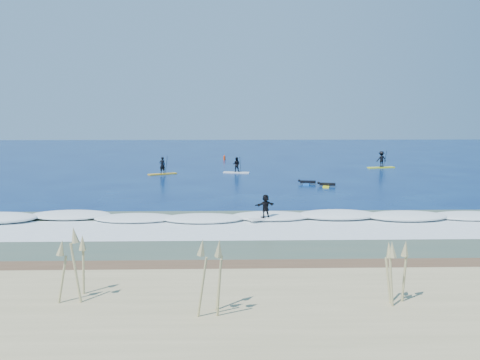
{
  "coord_description": "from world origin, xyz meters",
  "views": [
    {
      "loc": [
        -1.66,
        -41.15,
        6.31
      ],
      "look_at": [
        -0.49,
        3.45,
        0.6
      ],
      "focal_mm": 40.0,
      "sensor_mm": 36.0,
      "label": 1
    }
  ],
  "objects_px": {
    "sup_paddler_center": "(236,166)",
    "prone_paddler_far": "(307,183)",
    "wave_surfer": "(265,208)",
    "marker_buoy": "(224,158)",
    "sup_paddler_right": "(381,160)",
    "sup_paddler_left": "(162,168)",
    "prone_paddler_near": "(326,185)"
  },
  "relations": [
    {
      "from": "sup_paddler_right",
      "to": "prone_paddler_near",
      "type": "bearing_deg",
      "value": -135.58
    },
    {
      "from": "sup_paddler_center",
      "to": "sup_paddler_right",
      "type": "distance_m",
      "value": 17.16
    },
    {
      "from": "prone_paddler_near",
      "to": "prone_paddler_far",
      "type": "distance_m",
      "value": 2.1
    },
    {
      "from": "wave_surfer",
      "to": "prone_paddler_far",
      "type": "bearing_deg",
      "value": 49.08
    },
    {
      "from": "sup_paddler_left",
      "to": "prone_paddler_near",
      "type": "height_order",
      "value": "sup_paddler_left"
    },
    {
      "from": "sup_paddler_left",
      "to": "wave_surfer",
      "type": "xyz_separation_m",
      "value": [
        8.72,
        -23.78,
        0.18
      ]
    },
    {
      "from": "sup_paddler_left",
      "to": "sup_paddler_right",
      "type": "bearing_deg",
      "value": -16.76
    },
    {
      "from": "wave_surfer",
      "to": "marker_buoy",
      "type": "height_order",
      "value": "wave_surfer"
    },
    {
      "from": "prone_paddler_near",
      "to": "wave_surfer",
      "type": "bearing_deg",
      "value": 170.0
    },
    {
      "from": "sup_paddler_center",
      "to": "prone_paddler_near",
      "type": "relative_size",
      "value": 1.39
    },
    {
      "from": "prone_paddler_near",
      "to": "sup_paddler_center",
      "type": "bearing_deg",
      "value": 49.08
    },
    {
      "from": "sup_paddler_left",
      "to": "prone_paddler_far",
      "type": "relative_size",
      "value": 1.44
    },
    {
      "from": "prone_paddler_near",
      "to": "sup_paddler_left",
      "type": "bearing_deg",
      "value": 71.56
    },
    {
      "from": "sup_paddler_left",
      "to": "prone_paddler_near",
      "type": "xyz_separation_m",
      "value": [
        14.98,
        -9.3,
        -0.51
      ]
    },
    {
      "from": "sup_paddler_center",
      "to": "prone_paddler_far",
      "type": "relative_size",
      "value": 1.38
    },
    {
      "from": "sup_paddler_left",
      "to": "marker_buoy",
      "type": "relative_size",
      "value": 3.83
    },
    {
      "from": "sup_paddler_center",
      "to": "prone_paddler_near",
      "type": "bearing_deg",
      "value": -41.76
    },
    {
      "from": "prone_paddler_near",
      "to": "marker_buoy",
      "type": "relative_size",
      "value": 2.65
    },
    {
      "from": "prone_paddler_near",
      "to": "marker_buoy",
      "type": "xyz_separation_m",
      "value": [
        -8.74,
        25.17,
        0.19
      ]
    },
    {
      "from": "prone_paddler_far",
      "to": "sup_paddler_center",
      "type": "bearing_deg",
      "value": 46.24
    },
    {
      "from": "sup_paddler_center",
      "to": "prone_paddler_far",
      "type": "bearing_deg",
      "value": -43.18
    },
    {
      "from": "sup_paddler_right",
      "to": "marker_buoy",
      "type": "distance_m",
      "value": 20.47
    },
    {
      "from": "sup_paddler_center",
      "to": "prone_paddler_far",
      "type": "xyz_separation_m",
      "value": [
        6.01,
        -8.82,
        -0.57
      ]
    },
    {
      "from": "prone_paddler_far",
      "to": "marker_buoy",
      "type": "height_order",
      "value": "marker_buoy"
    },
    {
      "from": "prone_paddler_near",
      "to": "marker_buoy",
      "type": "height_order",
      "value": "marker_buoy"
    },
    {
      "from": "prone_paddler_near",
      "to": "prone_paddler_far",
      "type": "xyz_separation_m",
      "value": [
        -1.43,
        1.54,
        0.0
      ]
    },
    {
      "from": "sup_paddler_left",
      "to": "prone_paddler_far",
      "type": "distance_m",
      "value": 15.62
    },
    {
      "from": "sup_paddler_left",
      "to": "marker_buoy",
      "type": "height_order",
      "value": "sup_paddler_left"
    },
    {
      "from": "prone_paddler_far",
      "to": "marker_buoy",
      "type": "relative_size",
      "value": 2.67
    },
    {
      "from": "sup_paddler_right",
      "to": "wave_surfer",
      "type": "distance_m",
      "value": 33.28
    },
    {
      "from": "sup_paddler_center",
      "to": "marker_buoy",
      "type": "xyz_separation_m",
      "value": [
        -1.29,
        14.81,
        -0.38
      ]
    },
    {
      "from": "sup_paddler_center",
      "to": "sup_paddler_right",
      "type": "relative_size",
      "value": 0.87
    }
  ]
}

